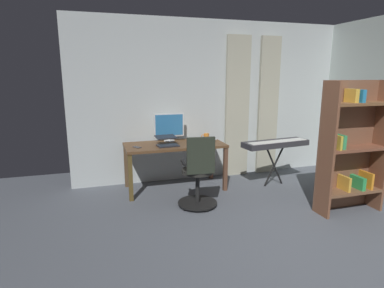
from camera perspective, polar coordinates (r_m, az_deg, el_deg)
ground_plane at (r=3.58m, az=21.69°, el=-19.36°), size 7.83×7.83×0.00m
back_room_partition at (r=5.72m, az=3.68°, el=7.68°), size 4.90×0.10×2.74m
curtain_left_panel at (r=6.09m, az=13.42°, el=6.50°), size 0.39×0.06×2.49m
curtain_right_panel at (r=5.80m, az=8.07°, el=6.44°), size 0.44×0.06×2.49m
desk at (r=5.11m, az=-3.11°, el=-0.95°), size 1.57×0.72×0.75m
office_chair at (r=4.42m, az=1.18°, el=-5.56°), size 0.56×0.56×1.03m
computer_monitor at (r=5.26m, az=-4.12°, el=3.23°), size 0.50×0.18×0.46m
computer_keyboard at (r=5.10m, az=1.60°, el=0.22°), size 0.40×0.13×0.02m
laptop at (r=4.95m, az=-4.49°, el=0.31°), size 0.34×0.35×0.14m
computer_mouse at (r=5.37m, az=4.09°, el=0.88°), size 0.06×0.10×0.04m
cell_phone_by_monitor at (r=4.90m, az=-9.78°, el=-0.56°), size 0.13×0.16×0.01m
mug_tea at (r=5.40m, az=2.55°, el=1.34°), size 0.14×0.09×0.11m
bookshelf at (r=4.74m, az=26.39°, el=-0.53°), size 0.90×0.30×1.76m
piano_keyboard at (r=5.43m, az=14.68°, el=-0.06°), size 1.17×0.44×0.77m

